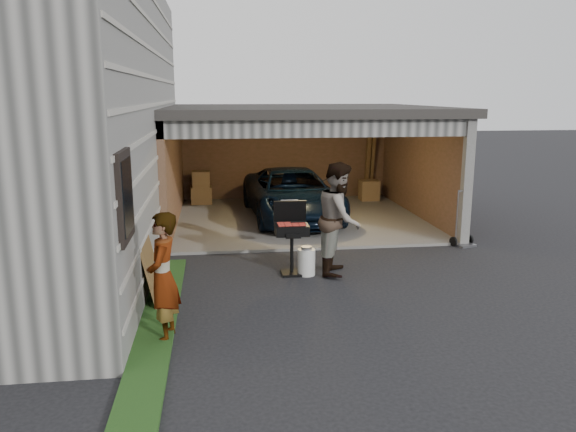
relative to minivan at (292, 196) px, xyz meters
name	(u,v)px	position (x,y,z in m)	size (l,w,h in m)	color
ground	(314,317)	(-0.55, -6.37, -0.63)	(80.00, 80.00, 0.00)	black
groundcover_strip	(150,354)	(-2.80, -7.37, -0.60)	(0.50, 8.00, 0.06)	#193814
garage	(298,146)	(0.21, 0.43, 1.24)	(6.80, 6.30, 2.90)	#605E59
minivan	(292,196)	(0.00, 0.00, 0.00)	(2.10, 4.56, 1.27)	black
woman	(163,277)	(-2.65, -6.87, 0.23)	(0.63, 0.41, 1.73)	silver
man	(339,218)	(0.25, -4.37, 0.38)	(0.99, 0.77, 2.03)	#50371F
bbq_grill	(292,232)	(-0.61, -4.33, 0.15)	(0.59, 0.52, 1.32)	black
propane_tank	(306,262)	(-0.35, -4.43, -0.39)	(0.32, 0.32, 0.48)	white
plywood_panel	(152,271)	(-2.95, -5.48, -0.12)	(0.04, 0.92, 1.03)	#523A1C
hand_truck	(464,235)	(3.33, -2.89, -0.40)	(0.54, 0.49, 1.22)	slate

